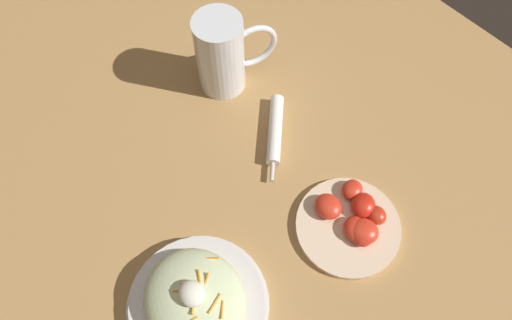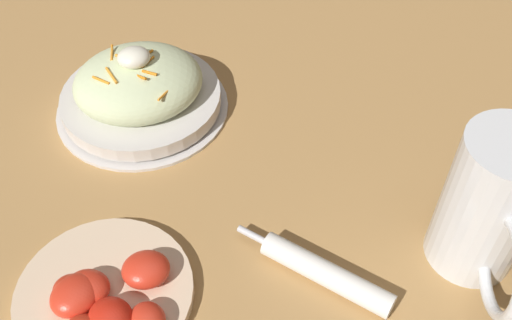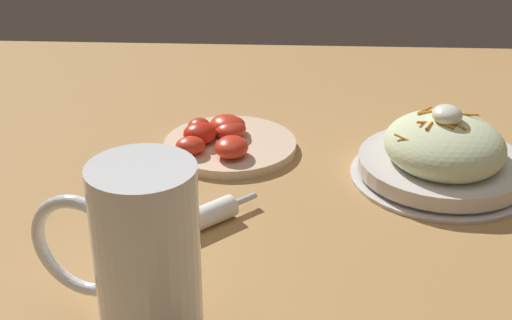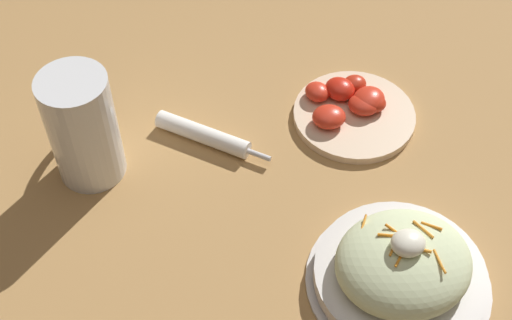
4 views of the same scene
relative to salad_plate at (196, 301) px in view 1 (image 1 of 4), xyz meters
The scene contains 5 objects.
ground_plane 0.21m from the salad_plate, 143.23° to the left, with size 1.43×1.43×0.00m, color #B2844C.
salad_plate is the anchor object (origin of this frame).
beer_mug 0.45m from the salad_plate, 134.79° to the left, with size 0.09×0.16×0.17m.
napkin_roll 0.35m from the salad_plate, 116.41° to the left, with size 0.14×0.14×0.03m.
tomato_plate 0.29m from the salad_plate, 76.22° to the left, with size 0.18×0.18×0.04m.
Camera 1 is at (0.33, -0.14, 0.76)m, focal length 31.82 mm.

